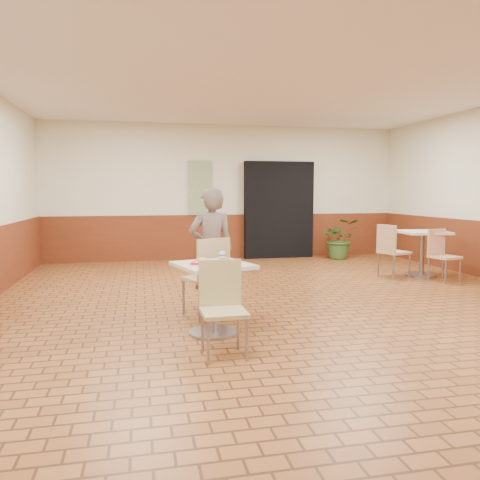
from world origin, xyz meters
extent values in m
cube|color=brown|center=(0.00, 0.00, 0.00)|extent=(8.00, 10.00, 0.01)
cube|color=white|center=(0.00, 0.00, 3.00)|extent=(8.00, 10.00, 0.01)
cube|color=beige|center=(0.00, 5.00, 1.50)|extent=(8.00, 0.01, 3.00)
cube|color=#612812|center=(0.00, 4.98, 0.50)|extent=(8.00, 0.04, 1.00)
cube|color=black|center=(1.20, 4.88, 1.10)|extent=(1.60, 0.22, 2.20)
cube|color=gray|center=(-0.60, 4.94, 1.60)|extent=(0.50, 0.03, 1.20)
cube|color=beige|center=(-1.18, -0.60, 0.74)|extent=(0.72, 0.72, 0.04)
cylinder|color=gray|center=(-1.18, -0.60, 0.36)|extent=(0.08, 0.08, 0.72)
cylinder|color=gray|center=(-1.18, -0.60, 0.02)|extent=(0.52, 0.52, 0.03)
cube|color=tan|center=(-1.19, -1.31, 0.41)|extent=(0.41, 0.41, 0.04)
cube|color=tan|center=(-1.19, -1.13, 0.65)|extent=(0.40, 0.04, 0.44)
cylinder|color=gray|center=(-1.36, -1.49, 0.20)|extent=(0.03, 0.03, 0.39)
cylinder|color=gray|center=(-1.01, -1.48, 0.20)|extent=(0.03, 0.03, 0.39)
cylinder|color=gray|center=(-1.36, -1.14, 0.20)|extent=(0.03, 0.03, 0.39)
cylinder|color=gray|center=(-1.02, -1.14, 0.20)|extent=(0.03, 0.03, 0.39)
cube|color=tan|center=(-1.16, 0.15, 0.46)|extent=(0.59, 0.59, 0.04)
cube|color=tan|center=(-1.08, -0.03, 0.72)|extent=(0.42, 0.21, 0.49)
cylinder|color=gray|center=(-1.06, 0.40, 0.22)|extent=(0.03, 0.03, 0.44)
cylinder|color=gray|center=(-1.41, 0.25, 0.22)|extent=(0.03, 0.03, 0.44)
cylinder|color=gray|center=(-0.91, 0.05, 0.22)|extent=(0.03, 0.03, 0.44)
cylinder|color=gray|center=(-1.26, -0.10, 0.22)|extent=(0.03, 0.03, 0.44)
imported|color=#6F5D56|center=(-1.04, 0.41, 0.78)|extent=(0.58, 0.39, 1.56)
cube|color=red|center=(-1.18, -0.60, 0.77)|extent=(0.40, 0.31, 0.02)
cube|color=#E18585|center=(-1.18, -0.60, 0.78)|extent=(0.36, 0.27, 0.00)
torus|color=#F49E59|center=(-1.29, -0.57, 0.80)|extent=(0.13, 0.13, 0.03)
ellipsoid|color=gold|center=(-1.07, -0.67, 0.80)|extent=(0.14, 0.07, 0.04)
cube|color=white|center=(-1.07, -0.67, 0.83)|extent=(0.12, 0.06, 0.01)
ellipsoid|color=#C57E1B|center=(-1.13, -0.67, 0.80)|extent=(0.03, 0.03, 0.02)
cylinder|color=white|center=(-1.05, -0.49, 0.83)|extent=(0.06, 0.06, 0.08)
cylinder|color=blue|center=(-1.05, -0.49, 0.83)|extent=(0.07, 0.07, 0.02)
cube|color=beige|center=(3.04, 2.05, 0.79)|extent=(0.77, 0.77, 0.04)
cylinder|color=gray|center=(3.04, 2.05, 0.39)|extent=(0.09, 0.09, 0.77)
cylinder|color=gray|center=(3.04, 2.05, 0.02)|extent=(0.56, 0.56, 0.03)
cube|color=#D6AC80|center=(2.48, 2.04, 0.44)|extent=(0.54, 0.54, 0.04)
cube|color=#D6AC80|center=(2.29, 1.99, 0.70)|extent=(0.15, 0.43, 0.48)
cylinder|color=gray|center=(2.71, 1.92, 0.21)|extent=(0.03, 0.03, 0.42)
cylinder|color=gray|center=(2.60, 2.28, 0.21)|extent=(0.03, 0.03, 0.42)
cylinder|color=gray|center=(2.35, 1.81, 0.21)|extent=(0.03, 0.03, 0.42)
cylinder|color=gray|center=(2.25, 2.17, 0.21)|extent=(0.03, 0.03, 0.42)
cube|color=#E4B189|center=(3.11, 1.51, 0.41)|extent=(0.49, 0.49, 0.04)
cube|color=#E4B189|center=(3.07, 1.69, 0.66)|extent=(0.40, 0.13, 0.44)
cylinder|color=gray|center=(2.99, 1.30, 0.20)|extent=(0.03, 0.03, 0.40)
cylinder|color=gray|center=(3.33, 1.39, 0.20)|extent=(0.03, 0.03, 0.40)
cylinder|color=gray|center=(2.90, 1.64, 0.20)|extent=(0.03, 0.03, 0.40)
cylinder|color=gray|center=(3.24, 1.72, 0.20)|extent=(0.03, 0.03, 0.40)
imported|color=#325823|center=(2.51, 4.40, 0.46)|extent=(0.95, 0.86, 0.92)
camera|label=1|loc=(-1.92, -5.42, 1.51)|focal=35.00mm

